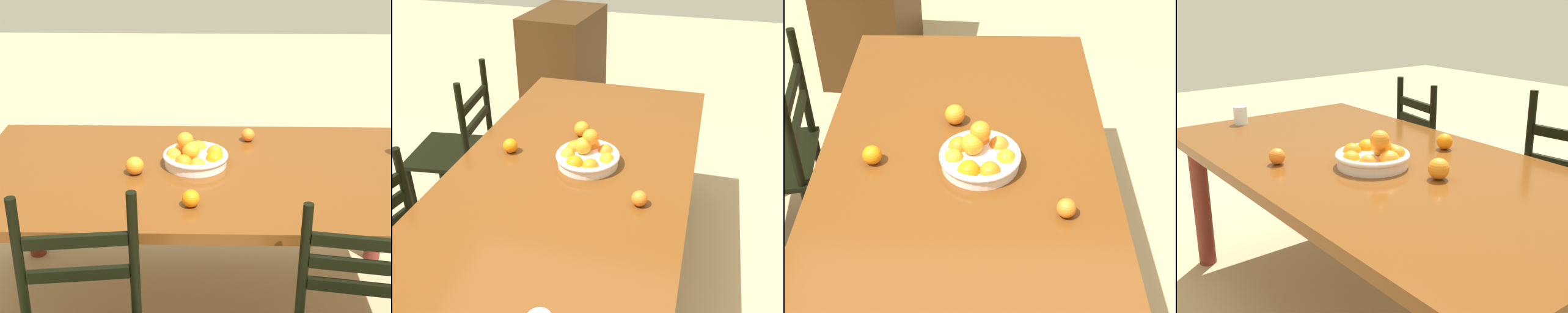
% 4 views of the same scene
% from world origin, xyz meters
% --- Properties ---
extents(ground_plane, '(12.00, 12.00, 0.00)m').
position_xyz_m(ground_plane, '(0.00, 0.00, 0.00)').
color(ground_plane, tan).
extents(dining_table, '(2.08, 1.08, 0.73)m').
position_xyz_m(dining_table, '(0.00, 0.00, 0.64)').
color(dining_table, '#623412').
rests_on(dining_table, ground).
extents(chair_near_window, '(0.49, 0.49, 0.97)m').
position_xyz_m(chair_near_window, '(0.40, 0.86, 0.45)').
color(chair_near_window, black).
rests_on(chair_near_window, ground).
extents(cabinet, '(0.82, 0.59, 0.94)m').
position_xyz_m(cabinet, '(2.02, 0.69, 0.47)').
color(cabinet, '#3B220D').
rests_on(cabinet, ground).
extents(fruit_bowl, '(0.29, 0.29, 0.16)m').
position_xyz_m(fruit_bowl, '(0.04, -0.05, 0.77)').
color(fruit_bowl, white).
rests_on(fruit_bowl, dining_table).
extents(orange_loose_0, '(0.07, 0.07, 0.07)m').
position_xyz_m(orange_loose_0, '(0.05, 0.33, 0.76)').
color(orange_loose_0, orange).
rests_on(orange_loose_0, dining_table).
extents(orange_loose_1, '(0.08, 0.08, 0.08)m').
position_xyz_m(orange_loose_1, '(0.30, 0.04, 0.77)').
color(orange_loose_1, orange).
rests_on(orange_loose_1, dining_table).
extents(orange_loose_2, '(0.06, 0.06, 0.06)m').
position_xyz_m(orange_loose_2, '(-0.21, -0.34, 0.76)').
color(orange_loose_2, orange).
rests_on(orange_loose_2, dining_table).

